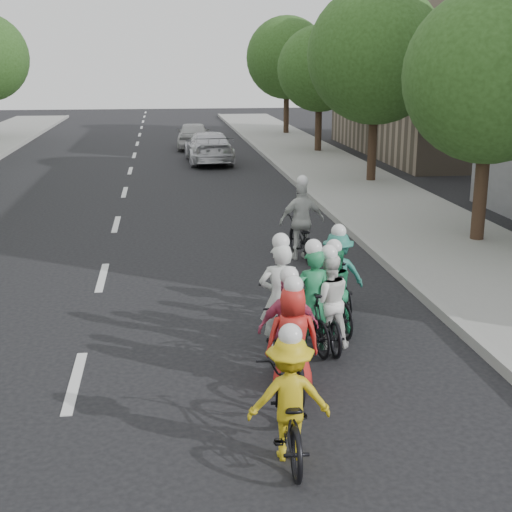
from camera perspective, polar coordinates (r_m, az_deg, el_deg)
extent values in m
plane|color=black|center=(10.33, -14.28, -9.74)|extent=(120.00, 120.00, 0.00)
cube|color=gray|center=(20.86, 11.39, 3.33)|extent=(4.00, 80.00, 0.15)
cube|color=#999993|center=(20.32, 6.16, 3.27)|extent=(0.18, 80.00, 0.18)
cube|color=gray|center=(36.41, 16.82, 14.19)|extent=(10.00, 14.00, 8.00)
cylinder|color=black|center=(17.86, 17.48, 4.42)|extent=(0.32, 0.32, 2.27)
sphere|color=#254617|center=(17.59, 18.23, 13.52)|extent=(4.00, 4.00, 4.00)
cylinder|color=black|center=(26.19, 9.27, 8.40)|extent=(0.32, 0.32, 2.48)
sphere|color=#254617|center=(26.01, 9.59, 15.59)|extent=(4.80, 4.80, 4.80)
cylinder|color=black|center=(34.87, 5.00, 10.03)|extent=(0.32, 0.32, 2.27)
sphere|color=#254617|center=(34.73, 5.11, 14.70)|extent=(4.00, 4.00, 4.00)
cylinder|color=black|center=(43.66, 2.43, 11.26)|extent=(0.32, 0.32, 2.48)
sphere|color=#254617|center=(43.56, 2.48, 15.57)|extent=(4.80, 4.80, 4.80)
imported|color=black|center=(10.84, 1.85, -5.34)|extent=(0.87, 1.86, 0.94)
imported|color=silver|center=(10.61, 1.96, -3.51)|extent=(0.69, 0.50, 1.74)
sphere|color=white|center=(10.36, 2.00, 1.16)|extent=(0.26, 0.26, 0.26)
imported|color=black|center=(11.75, 6.01, -3.54)|extent=(0.79, 1.76, 1.02)
imported|color=#1C7E4D|center=(11.60, 6.16, -2.77)|extent=(0.78, 0.65, 1.42)
sphere|color=white|center=(11.40, 6.26, 0.71)|extent=(0.26, 0.26, 0.26)
imported|color=black|center=(8.19, 2.55, -12.52)|extent=(0.69, 1.81, 0.94)
imported|color=gold|center=(7.99, 2.70, -11.28)|extent=(0.94, 0.56, 1.43)
sphere|color=white|center=(7.69, 2.77, -6.35)|extent=(0.26, 0.26, 0.26)
imported|color=black|center=(10.09, 2.50, -6.97)|extent=(0.53, 1.58, 0.94)
imported|color=#CF4972|center=(9.90, 2.62, -5.76)|extent=(0.88, 0.41, 1.47)
sphere|color=white|center=(9.66, 2.68, -1.58)|extent=(0.26, 0.26, 0.26)
imported|color=black|center=(9.71, 2.83, -7.77)|extent=(0.69, 1.88, 0.98)
imported|color=red|center=(9.52, 2.96, -6.65)|extent=(0.73, 0.48, 1.47)
sphere|color=white|center=(9.27, 3.02, -2.32)|extent=(0.26, 0.26, 0.26)
imported|color=black|center=(11.03, 4.38, -4.98)|extent=(0.69, 1.63, 0.95)
imported|color=#227E4B|center=(10.83, 4.53, -3.54)|extent=(0.64, 0.47, 1.61)
sphere|color=white|center=(10.59, 4.62, 0.68)|extent=(0.26, 0.26, 0.26)
imported|color=black|center=(11.19, 5.61, -4.84)|extent=(0.64, 1.73, 0.90)
imported|color=white|center=(11.00, 5.77, -3.59)|extent=(0.74, 0.58, 1.48)
sphere|color=white|center=(10.78, 5.87, 0.24)|extent=(0.26, 0.26, 0.26)
imported|color=black|center=(12.54, 6.38, -2.35)|extent=(0.63, 1.73, 1.02)
imported|color=#287868|center=(12.38, 6.53, -1.47)|extent=(1.00, 0.64, 1.48)
sphere|color=white|center=(12.18, 6.63, 1.97)|extent=(0.26, 0.26, 0.26)
imported|color=black|center=(16.06, 3.60, 1.47)|extent=(0.80, 1.82, 0.93)
imported|color=silver|center=(15.87, 3.70, 2.82)|extent=(1.06, 0.53, 1.74)
sphere|color=white|center=(15.71, 3.75, 6.00)|extent=(0.26, 0.26, 0.26)
imported|color=silver|center=(31.55, -3.81, 8.68)|extent=(2.08, 4.78, 1.37)
imported|color=silver|center=(36.94, -5.02, 9.62)|extent=(1.81, 4.10, 1.37)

